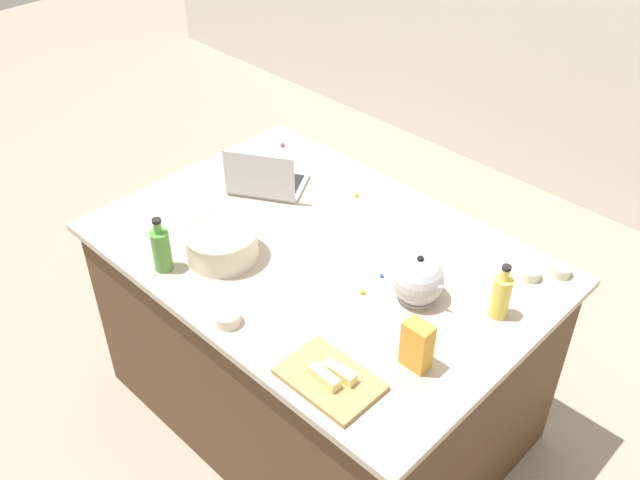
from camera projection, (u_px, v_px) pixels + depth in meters
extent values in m
plane|color=gray|center=(320.00, 405.00, 3.24)|extent=(12.00, 12.00, 0.00)
cube|color=#4C331E|center=(320.00, 337.00, 2.98)|extent=(1.63, 1.12, 0.87)
cube|color=tan|center=(320.00, 254.00, 2.70)|extent=(1.69, 1.18, 0.03)
cube|color=#B7B7BC|center=(269.00, 184.00, 3.05)|extent=(0.38, 0.35, 0.02)
cube|color=black|center=(269.00, 180.00, 3.05)|extent=(0.31, 0.27, 0.00)
cube|color=#B7B7BC|center=(259.00, 176.00, 2.90)|extent=(0.26, 0.16, 0.20)
cube|color=#333842|center=(259.00, 175.00, 2.90)|extent=(0.23, 0.14, 0.18)
cylinder|color=beige|center=(222.00, 244.00, 2.63)|extent=(0.27, 0.27, 0.11)
cylinder|color=black|center=(222.00, 243.00, 2.63)|extent=(0.22, 0.22, 0.10)
torus|color=beige|center=(221.00, 232.00, 2.60)|extent=(0.28, 0.28, 0.02)
cylinder|color=#DBC64C|center=(501.00, 297.00, 2.37)|extent=(0.06, 0.06, 0.16)
cylinder|color=#DBC64C|center=(505.00, 274.00, 2.30)|extent=(0.03, 0.03, 0.04)
cylinder|color=black|center=(507.00, 268.00, 2.29)|extent=(0.03, 0.03, 0.01)
cylinder|color=#4C8C38|center=(162.00, 251.00, 2.56)|extent=(0.07, 0.07, 0.16)
cylinder|color=#4C8C38|center=(158.00, 227.00, 2.50)|extent=(0.03, 0.03, 0.05)
cylinder|color=black|center=(156.00, 221.00, 2.48)|extent=(0.03, 0.03, 0.01)
cylinder|color=#ADADB2|center=(416.00, 296.00, 2.48)|extent=(0.13, 0.13, 0.01)
sphere|color=#ADADB2|center=(418.00, 280.00, 2.43)|extent=(0.18, 0.18, 0.18)
cone|color=#ADADB2|center=(439.00, 287.00, 2.37)|extent=(0.08, 0.03, 0.07)
sphere|color=black|center=(420.00, 259.00, 2.38)|extent=(0.02, 0.02, 0.02)
cube|color=#AD7F4C|center=(330.00, 379.00, 2.17)|extent=(0.31, 0.21, 0.02)
cube|color=#F4E58C|center=(324.00, 377.00, 2.14)|extent=(0.11, 0.04, 0.04)
cube|color=#F4E58C|center=(340.00, 373.00, 2.16)|extent=(0.11, 0.05, 0.04)
cylinder|color=beige|center=(561.00, 271.00, 2.57)|extent=(0.07, 0.07, 0.04)
cylinder|color=beige|center=(227.00, 318.00, 2.37)|extent=(0.09, 0.09, 0.04)
cylinder|color=beige|center=(530.00, 274.00, 2.56)|extent=(0.07, 0.07, 0.04)
cube|color=gold|center=(417.00, 345.00, 2.18)|extent=(0.09, 0.06, 0.17)
sphere|color=yellow|center=(356.00, 195.00, 2.98)|extent=(0.02, 0.02, 0.02)
sphere|color=#CC3399|center=(283.00, 145.00, 3.32)|extent=(0.02, 0.02, 0.02)
sphere|color=blue|center=(382.00, 275.00, 2.57)|extent=(0.02, 0.02, 0.02)
sphere|color=yellow|center=(363.00, 292.00, 2.49)|extent=(0.02, 0.02, 0.02)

